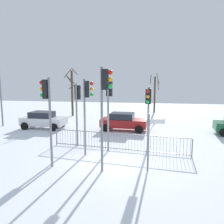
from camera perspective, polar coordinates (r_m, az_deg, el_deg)
name	(u,v)px	position (r m, az deg, el deg)	size (l,w,h in m)	color
ground_plane	(114,162)	(11.84, 0.51, -12.65)	(60.00, 60.00, 0.00)	white
traffic_light_mid_right	(87,100)	(12.29, -6.42, 3.12)	(0.55, 0.37, 4.27)	slate
traffic_light_rear_left	(105,96)	(9.86, -1.92, 4.07)	(0.56, 0.36, 4.79)	slate
traffic_light_mid_left	(148,104)	(13.45, 9.27, 2.02)	(0.34, 0.57, 3.80)	slate
traffic_light_foreground_left	(47,102)	(10.98, -16.33, 2.47)	(0.56, 0.36, 4.34)	slate
traffic_light_foreground_right	(109,99)	(13.01, -0.75, 3.44)	(0.36, 0.56, 4.27)	slate
traffic_light_rear_right	(78,100)	(14.36, -8.82, 2.95)	(0.36, 0.56, 3.98)	slate
direction_sign_post	(150,139)	(10.41, 9.66, -6.88)	(0.78, 0.20, 2.70)	slate
pedestrian_guard_railing	(118,142)	(13.42, 1.65, -7.62)	(8.35, 1.06, 1.07)	slate
car_red_trailing	(123,121)	(18.72, 2.96, -2.39)	(3.90, 2.13, 1.47)	maroon
car_white_far	(43,120)	(20.39, -17.19, -1.87)	(3.84, 2.01, 1.47)	silver
street_lamp	(0,80)	(22.48, -26.86, 7.35)	(0.36, 0.36, 6.90)	slate
bare_tree_left	(72,91)	(26.53, -10.23, 5.22)	(1.46, 1.54, 5.56)	#473828
bare_tree_centre	(155,93)	(29.36, 10.90, 4.75)	(1.22, 1.21, 5.05)	#473828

